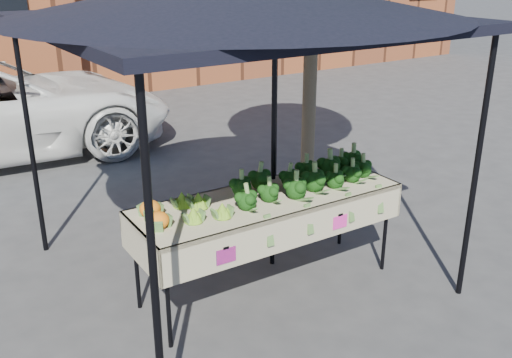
# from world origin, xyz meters

# --- Properties ---
(ground) EXTENTS (90.00, 90.00, 0.00)m
(ground) POSITION_xyz_m (0.00, 0.00, 0.00)
(ground) COLOR #343437
(table) EXTENTS (2.41, 0.84, 0.90)m
(table) POSITION_xyz_m (0.16, 0.12, 0.45)
(table) COLOR #BBAF8E
(table) RESTS_ON ground
(canopy) EXTENTS (3.16, 3.16, 2.74)m
(canopy) POSITION_xyz_m (0.09, 0.54, 1.37)
(canopy) COLOR black
(canopy) RESTS_ON ground
(broccoli_heap) EXTENTS (1.58, 0.55, 0.24)m
(broccoli_heap) POSITION_xyz_m (0.55, 0.14, 1.02)
(broccoli_heap) COLOR black
(broccoli_heap) RESTS_ON table
(romanesco_cluster) EXTENTS (0.41, 0.55, 0.18)m
(romanesco_cluster) POSITION_xyz_m (-0.51, 0.15, 0.99)
(romanesco_cluster) COLOR #70AB23
(romanesco_cluster) RESTS_ON table
(cauliflower_pair) EXTENTS (0.21, 0.41, 0.17)m
(cauliflower_pair) POSITION_xyz_m (-0.88, 0.18, 0.98)
(cauliflower_pair) COLOR orange
(cauliflower_pair) RESTS_ON table
(street_tree) EXTENTS (2.29, 2.29, 4.51)m
(street_tree) POSITION_xyz_m (1.54, 1.33, 2.25)
(street_tree) COLOR #1E4C14
(street_tree) RESTS_ON ground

